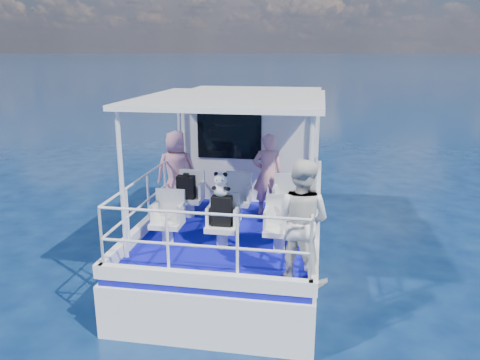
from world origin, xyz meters
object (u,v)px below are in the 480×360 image
object	(u,v)px
backpack_center	(222,211)
panda	(221,184)
passenger_port_fwd	(176,171)
passenger_stbd_aft	(301,221)

from	to	relation	value
backpack_center	panda	world-z (taller)	panda
passenger_port_fwd	backpack_center	distance (m)	2.11
passenger_stbd_aft	backpack_center	distance (m)	1.53
backpack_center	passenger_stbd_aft	bearing A→B (deg)	-34.23
passenger_port_fwd	passenger_stbd_aft	size ratio (longest dim) A/B	0.93
panda	passenger_port_fwd	bearing A→B (deg)	126.41
passenger_port_fwd	panda	bearing A→B (deg)	112.24
passenger_port_fwd	backpack_center	bearing A→B (deg)	112.25
passenger_stbd_aft	panda	world-z (taller)	passenger_stbd_aft
passenger_port_fwd	passenger_stbd_aft	world-z (taller)	passenger_stbd_aft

